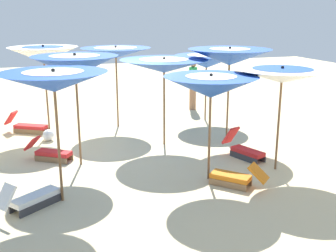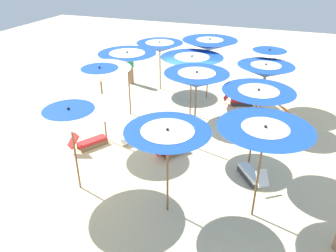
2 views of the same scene
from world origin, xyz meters
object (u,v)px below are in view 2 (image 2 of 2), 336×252
Objects in this scene: beach_umbrella_11 at (269,54)px; lounger_1 at (172,149)px; beach_umbrella_1 at (167,137)px; beach_umbrella_10 at (210,45)px; beach_umbrella_0 at (70,117)px; beach_umbrella_9 at (160,47)px; lounger_2 at (239,100)px; lounger_0 at (274,116)px; beach_umbrella_2 at (264,135)px; beach_umbrella_8 at (265,71)px; beach_umbrella_4 at (196,80)px; beachgoer_1 at (130,65)px; beach_umbrella_3 at (100,75)px; beach_ball at (125,140)px; beach_umbrella_6 at (127,57)px; lounger_4 at (252,174)px; lounger_3 at (89,142)px; beach_umbrella_7 at (192,61)px; beach_umbrella_5 at (258,97)px.

beach_umbrella_11 reaches higher than lounger_1.
beach_umbrella_1 is 0.89× the size of beach_umbrella_10.
beach_umbrella_9 is at bearing -85.59° from beach_umbrella_0.
lounger_2 is (0.90, 0.31, -1.92)m from beach_umbrella_11.
beach_umbrella_11 is 2.40m from lounger_0.
beach_umbrella_10 is (-2.27, 0.35, 0.37)m from beach_umbrella_9.
beach_umbrella_2 is 5.00m from beach_umbrella_8.
beach_umbrella_10 is at bearing -81.61° from beach_umbrella_4.
beach_umbrella_10 is at bearing -156.68° from beachgoer_1.
beach_umbrella_11 is at bearing -134.51° from beach_umbrella_3.
beachgoer_1 is 5.52× the size of beach_ball.
beach_umbrella_2 reaches higher than lounger_2.
beach_umbrella_0 is at bearing -134.00° from lounger_2.
beach_umbrella_11 is at bearing -150.87° from beach_umbrella_6.
beach_umbrella_2 is 1.13× the size of beach_umbrella_9.
lounger_3 is at bearing 54.45° from lounger_4.
beach_umbrella_1 is 7.15m from beach_umbrella_10.
lounger_0 is (-5.17, -3.37, -2.10)m from beach_umbrella_3.
beach_umbrella_3 is 2.20m from lounger_3.
beach_umbrella_11 is at bearing -85.91° from beach_umbrella_2.
beach_umbrella_3 is at bearing -5.06° from beach_ball.
lounger_1 is at bearing 51.76° from beach_umbrella_4.
beach_umbrella_7 is 3.55m from lounger_1.
beach_umbrella_4 reaches higher than beach_umbrella_1.
beach_umbrella_11 reaches higher than lounger_4.
beach_umbrella_3 is 3.54m from beach_umbrella_7.
beach_umbrella_0 is at bearing 52.81° from beach_umbrella_4.
lounger_4 is (-1.99, 1.13, -2.11)m from beach_umbrella_4.
beach_umbrella_6 reaches higher than beach_umbrella_1.
beach_umbrella_6 is at bearing 20.21° from beach_umbrella_7.
beach_umbrella_3 is 5.15m from beach_umbrella_10.
beach_umbrella_4 is 3.12m from lounger_4.
lounger_0 is 0.95× the size of lounger_4.
beach_umbrella_11 reaches higher than beach_umbrella_7.
beach_umbrella_6 reaches higher than lounger_1.
beach_umbrella_2 is 2.46m from lounger_4.
beach_umbrella_5 is 3.92m from beach_umbrella_7.
beach_umbrella_3 is at bearing -21.09° from beach_umbrella_2.
beach_umbrella_9 is 1.88× the size of lounger_4.
lounger_1 is at bearing 114.98° from beach_umbrella_9.
beach_umbrella_5 is 5.43m from lounger_3.
beach_umbrella_7 is at bearing -70.59° from beach_umbrella_4.
lounger_1 is at bearing 95.84° from beach_umbrella_7.
beach_umbrella_9 is at bearing -53.79° from beach_umbrella_2.
lounger_4 is at bearing 169.44° from beachgoer_1.
beach_umbrella_8 is 2.86m from beach_umbrella_10.
beach_umbrella_10 is at bearing 151.30° from lounger_2.
lounger_0 is 0.91× the size of lounger_2.
beach_umbrella_10 is 6.17m from lounger_3.
beach_umbrella_2 is 0.96× the size of beach_umbrella_10.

